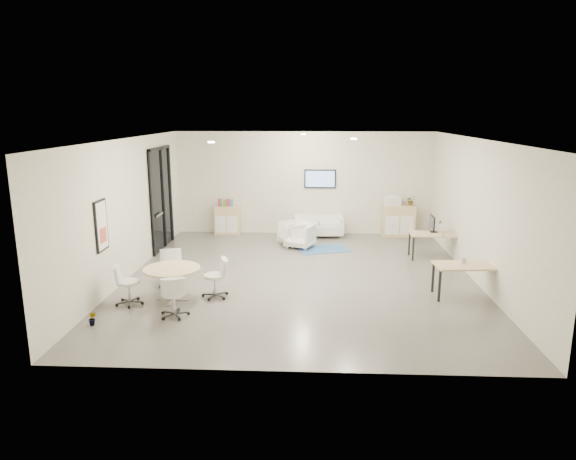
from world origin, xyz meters
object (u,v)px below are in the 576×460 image
at_px(sideboard_right, 399,221).
at_px(round_table, 172,272).
at_px(armchair_right, 300,235).
at_px(armchair_left, 294,232).
at_px(desk_front, 468,268).
at_px(loveseat, 319,226).
at_px(desk_rear, 435,236).
at_px(sideboard_left, 227,220).

distance_m(sideboard_right, round_table, 8.07).
relative_size(armchair_right, round_table, 0.65).
distance_m(sideboard_right, armchair_right, 3.40).
distance_m(armchair_left, desk_front, 5.64).
height_order(sideboard_right, armchair_left, sideboard_right).
bearing_deg(loveseat, desk_rear, -40.70).
height_order(loveseat, armchair_left, armchair_left).
distance_m(loveseat, desk_front, 6.10).
bearing_deg(round_table, desk_front, 4.63).
xyz_separation_m(loveseat, armchair_left, (-0.72, -1.07, 0.07)).
relative_size(sideboard_left, loveseat, 0.58).
xyz_separation_m(sideboard_right, armchair_left, (-3.20, -1.19, -0.11)).
distance_m(desk_front, round_table, 6.08).
xyz_separation_m(sideboard_left, armchair_left, (2.16, -1.22, -0.07)).
height_order(sideboard_left, loveseat, sideboard_left).
relative_size(sideboard_left, round_table, 0.78).
bearing_deg(loveseat, desk_front, -63.12).
bearing_deg(sideboard_left, loveseat, -2.94).
xyz_separation_m(desk_front, round_table, (-6.06, -0.49, -0.02)).
bearing_deg(desk_rear, round_table, -148.72).
distance_m(desk_rear, round_table, 6.96).
bearing_deg(armchair_left, desk_front, 2.45).
height_order(sideboard_left, armchair_right, sideboard_left).
relative_size(sideboard_left, desk_front, 0.63).
bearing_deg(armchair_left, desk_rear, 32.06).
xyz_separation_m(sideboard_left, sideboard_right, (5.36, -0.03, 0.04)).
xyz_separation_m(sideboard_right, round_table, (-5.51, -5.89, 0.12)).
bearing_deg(desk_front, desk_rear, 85.23).
relative_size(desk_rear, round_table, 1.14).
height_order(sideboard_left, sideboard_right, sideboard_right).
bearing_deg(loveseat, armchair_left, -126.79).
bearing_deg(sideboard_left, desk_rear, -22.86).
height_order(armchair_left, desk_front, armchair_left).
bearing_deg(sideboard_left, desk_front, -42.59).
bearing_deg(sideboard_right, loveseat, -177.29).
bearing_deg(sideboard_right, desk_rear, -77.56).
relative_size(armchair_right, desk_rear, 0.57).
bearing_deg(armchair_left, armchair_right, -13.19).
bearing_deg(desk_front, loveseat, 114.91).
bearing_deg(desk_rear, loveseat, 143.97).
xyz_separation_m(sideboard_right, loveseat, (-2.48, -0.12, -0.18)).
xyz_separation_m(loveseat, desk_front, (3.03, -5.28, 0.33)).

